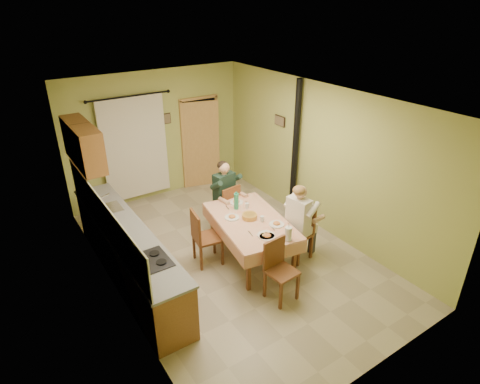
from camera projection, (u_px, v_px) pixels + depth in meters
floor at (231, 255)px, 7.15m from camera, size 4.00×6.00×0.01m
room_shell at (230, 160)px, 6.34m from camera, size 4.04×6.04×2.82m
kitchen_run at (128, 253)px, 6.38m from camera, size 0.64×3.64×1.56m
upper_cabinets at (83, 144)px, 6.64m from camera, size 0.35×1.40×0.70m
curtain at (135, 148)px, 8.47m from camera, size 1.70×0.07×2.22m
doorway at (201, 143)px, 9.38m from camera, size 0.96×0.26×2.15m
dining_table at (251, 239)px, 6.94m from camera, size 1.37×1.98×0.76m
tableware at (255, 219)px, 6.69m from camera, size 0.74×1.65×0.33m
chair_far at (226, 216)px, 7.82m from camera, size 0.46×0.46×0.97m
chair_near at (281, 282)px, 6.04m from camera, size 0.44×0.44×0.97m
chair_right at (298, 243)px, 6.97m from camera, size 0.46×0.46×0.96m
chair_left at (207, 247)px, 6.85m from camera, size 0.51×0.51×1.00m
man_far at (225, 189)px, 7.57m from camera, size 0.61×0.51×1.39m
man_right at (300, 214)px, 6.70m from camera, size 0.51×0.62×1.39m
stove_flue at (294, 168)px, 8.09m from camera, size 0.24×0.24×2.80m
picture_back at (167, 119)px, 8.70m from camera, size 0.19×0.03×0.23m
picture_right at (280, 121)px, 8.20m from camera, size 0.03×0.31×0.21m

